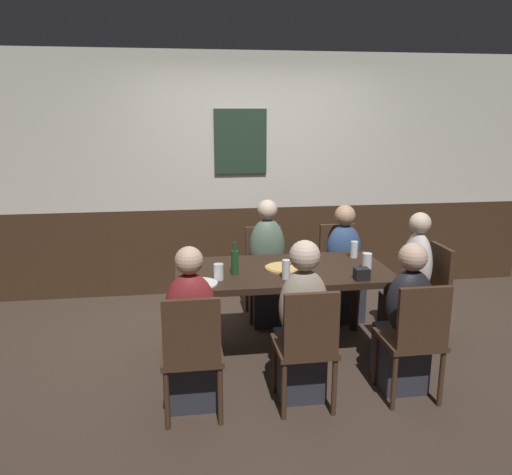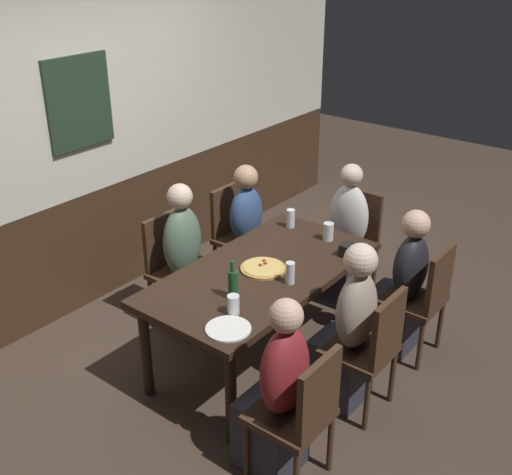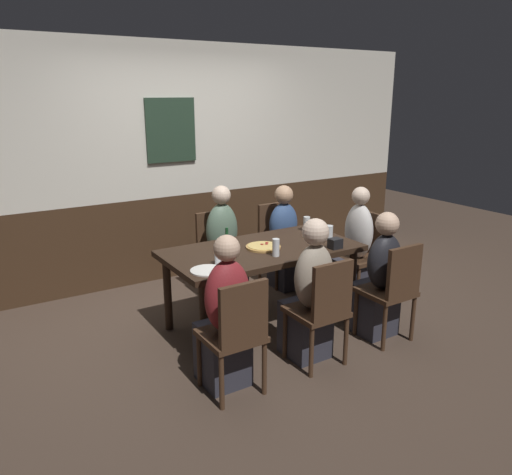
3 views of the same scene
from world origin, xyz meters
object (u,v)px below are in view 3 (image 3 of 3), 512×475
Objects in this scene: chair_mid_near at (323,307)px; plate_white_large at (207,270)px; beer_glass_half at (307,224)px; condiment_caddy at (335,243)px; person_left_near at (225,324)px; beer_bottle_green at (227,246)px; person_right_far at (286,244)px; person_head_east at (354,254)px; chair_right_near at (393,287)px; chair_mid_far at (217,249)px; chair_head_east at (366,251)px; chair_right_far at (277,239)px; person_mid_near at (309,300)px; person_mid_far at (224,253)px; highball_clear at (219,258)px; tumbler_short at (276,249)px; chair_left_near at (236,331)px; pizza at (263,247)px; person_right_near at (379,284)px; pint_glass_pale at (329,234)px; dining_table at (262,257)px.

chair_mid_near is 0.93m from plate_white_large.
beer_glass_half is 1.32× the size of condiment_caddy.
beer_bottle_green is at bearing 59.48° from person_left_near.
person_head_east is at bearing -62.84° from person_right_far.
chair_right_near is 1.00× the size of chair_mid_far.
chair_mid_far is at bearing 90.00° from chair_mid_near.
chair_right_near is 1.57m from plate_white_large.
chair_right_near and chair_head_east have the same top height.
condiment_caddy is at bearing -3.19° from plate_white_large.
beer_bottle_green is at bearing -140.75° from chair_right_far.
person_mid_far is at bearing 90.00° from person_mid_near.
chair_mid_near reaches higher than highball_clear.
tumbler_short is at bearing -144.86° from beer_glass_half.
chair_left_near is at bearing -97.71° from plate_white_large.
person_right_far reaches higher than pizza.
chair_left_near is 1.85m from beer_glass_half.
person_mid_near reaches higher than tumbler_short.
beer_glass_half is (1.45, 1.10, 0.31)m from chair_left_near.
condiment_caddy reaches higher than plate_white_large.
plate_white_large is at bearing -124.65° from person_mid_far.
person_left_near is at bearing 179.93° from person_mid_near.
person_right_near reaches higher than condiment_caddy.
person_right_far reaches higher than condiment_caddy.
person_mid_far reaches higher than person_right_far.
person_right_near reaches higher than plate_white_large.
pint_glass_pale is at bearing 41.19° from person_mid_near.
plate_white_large is at bearing -177.38° from tumbler_short.
chair_head_east is 5.84× the size of tumbler_short.
highball_clear is at bearing -116.64° from chair_mid_far.
plate_white_large is at bearing -172.52° from pint_glass_pale.
chair_mid_near is at bearing -90.00° from person_mid_near.
highball_clear is at bearing 65.57° from person_left_near.
person_right_near reaches higher than chair_right_near.
condiment_caddy is at bearing -9.84° from tumbler_short.
person_mid_far reaches higher than beer_bottle_green.
person_mid_near is at bearing -90.00° from chair_mid_far.
dining_table is 15.67× the size of condiment_caddy.
person_head_east is at bearing 67.43° from chair_right_near.
condiment_caddy is (0.54, 0.51, 0.29)m from chair_mid_near.
pizza is 2.48× the size of highball_clear.
plate_white_large is at bearing -158.84° from beer_glass_half.
person_right_near is 0.76m from person_mid_near.
person_right_near is 0.97× the size of person_left_near.
chair_right_near reaches higher than highball_clear.
dining_table is at bearing 137.41° from person_right_near.
chair_mid_near is at bearing -63.09° from beer_bottle_green.
chair_mid_far is at bearing 138.10° from beer_glass_half.
condiment_caddy is (-0.57, -0.35, 0.29)m from person_head_east.
person_mid_far reaches higher than chair_mid_far.
person_head_east is (1.12, 0.00, -0.17)m from dining_table.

